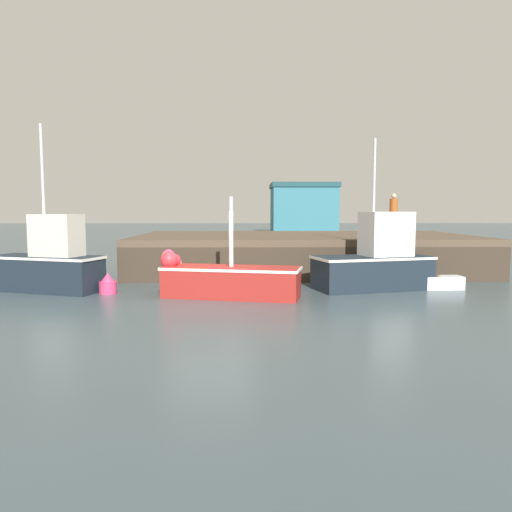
% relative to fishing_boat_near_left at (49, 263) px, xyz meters
% --- Properties ---
extents(ground, '(120.00, 160.00, 0.10)m').
position_rel_fishing_boat_near_left_xyz_m(ground, '(5.14, -1.40, -0.94)').
color(ground, '#3D4C51').
extents(pier, '(13.81, 7.41, 1.50)m').
position_rel_fishing_boat_near_left_xyz_m(pier, '(8.58, 4.79, 0.36)').
color(pier, brown).
rests_on(pier, ground).
extents(fishing_boat_near_left, '(3.79, 2.31, 5.17)m').
position_rel_fishing_boat_near_left_xyz_m(fishing_boat_near_left, '(0.00, 0.00, 0.00)').
color(fishing_boat_near_left, '#19232D').
rests_on(fishing_boat_near_left, ground).
extents(fishing_boat_near_right, '(4.24, 2.12, 2.93)m').
position_rel_fishing_boat_near_left_xyz_m(fishing_boat_near_right, '(5.61, -1.16, -0.35)').
color(fishing_boat_near_right, maroon).
rests_on(fishing_boat_near_right, ground).
extents(fishing_boat_mid, '(4.00, 2.43, 4.79)m').
position_rel_fishing_boat_near_left_xyz_m(fishing_boat_mid, '(10.34, 0.20, 0.00)').
color(fishing_boat_mid, '#19232D').
rests_on(fishing_boat_mid, ground).
extents(rowboat, '(1.71, 0.64, 0.46)m').
position_rel_fishing_boat_near_left_xyz_m(rowboat, '(12.28, 0.12, -0.67)').
color(rowboat, silver).
rests_on(rowboat, ground).
extents(dockworker, '(0.34, 0.34, 1.75)m').
position_rel_fishing_boat_near_left_xyz_m(dockworker, '(12.51, 5.56, 1.49)').
color(dockworker, '#2D3342').
rests_on(dockworker, pier).
extents(warehouse, '(7.04, 6.37, 5.41)m').
position_rel_fishing_boat_near_left_xyz_m(warehouse, '(12.48, 37.83, 1.83)').
color(warehouse, '#2D6B7A').
rests_on(warehouse, ground).
extents(mooring_buoy_foreground, '(0.53, 0.53, 0.63)m').
position_rel_fishing_boat_near_left_xyz_m(mooring_buoy_foreground, '(1.95, -0.47, -0.60)').
color(mooring_buoy_foreground, '#DB3866').
rests_on(mooring_buoy_foreground, ground).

